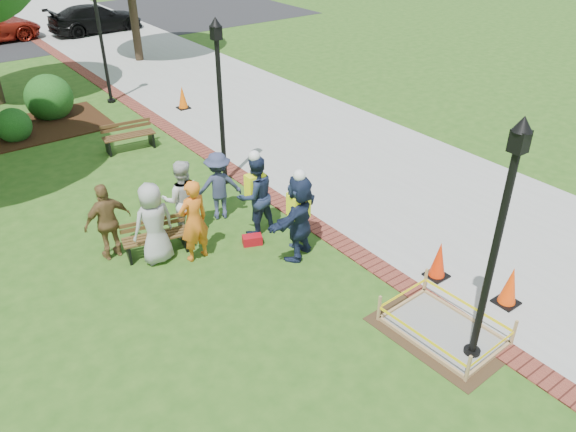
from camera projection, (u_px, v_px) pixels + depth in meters
ground at (304, 293)px, 10.95m from camera, size 100.00×100.00×0.00m
sidewalk at (242, 103)px, 20.41m from camera, size 6.00×60.00×0.02m
brick_edging at (160, 123)px, 18.73m from camera, size 0.50×60.00×0.03m
wet_concrete_pad at (444, 322)px, 9.87m from camera, size 1.79×2.37×0.55m
bench_near at (157, 244)px, 12.01m from camera, size 1.45×0.76×0.75m
bench_far at (130, 142)px, 16.73m from camera, size 1.55×0.69×0.81m
cone_front at (510, 287)px, 10.47m from camera, size 0.42×0.42×0.83m
cone_back at (439, 261)px, 11.20m from camera, size 0.42×0.42×0.83m
cone_far at (183, 98)px, 19.73m from camera, size 0.41×0.41×0.82m
toolbox at (252, 240)px, 12.38m from camera, size 0.48×0.38×0.21m
lamp_near at (499, 230)px, 8.27m from camera, size 0.28×0.28×4.26m
lamp_mid at (220, 92)px, 13.78m from camera, size 0.28×0.28×4.26m
lamp_far at (100, 33)px, 19.28m from camera, size 0.28×0.28×4.26m
shrub_c at (17, 139)px, 17.54m from camera, size 1.08×1.08×1.08m
shrub_d at (53, 117)px, 19.25m from camera, size 1.58×1.58×1.58m
casual_person_a at (154, 224)px, 11.47m from camera, size 0.59×0.39×1.79m
casual_person_b at (194, 221)px, 11.52m from camera, size 0.62×0.43×1.83m
casual_person_c at (182, 200)px, 12.29m from camera, size 0.69×0.59×1.84m
casual_person_d at (108, 222)px, 11.61m from camera, size 0.57×0.38×1.71m
casual_person_e at (219, 186)px, 13.04m from camera, size 0.62×0.51×1.66m
hivis_worker_a at (299, 215)px, 11.57m from camera, size 0.71×0.60×2.03m
hivis_worker_b at (298, 209)px, 11.97m from camera, size 0.56×0.40×1.79m
hivis_worker_c at (255, 193)px, 12.39m from camera, size 0.60×0.40×2.01m
parked_car_d at (98, 32)px, 30.27m from camera, size 2.35×4.85×1.54m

